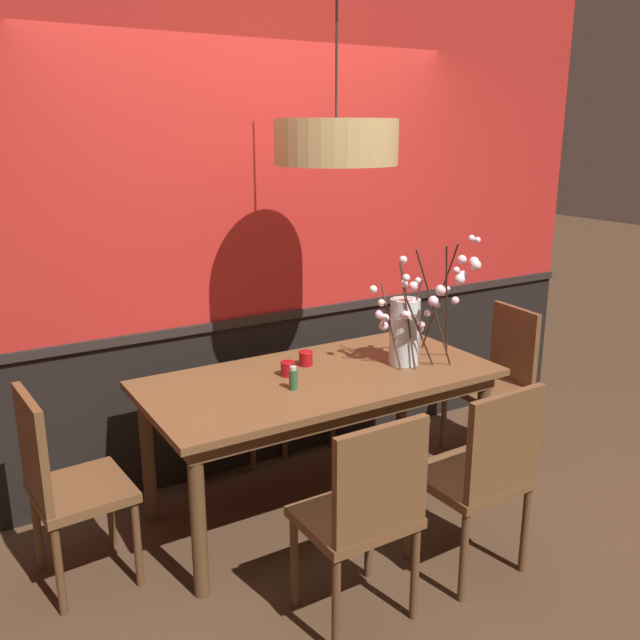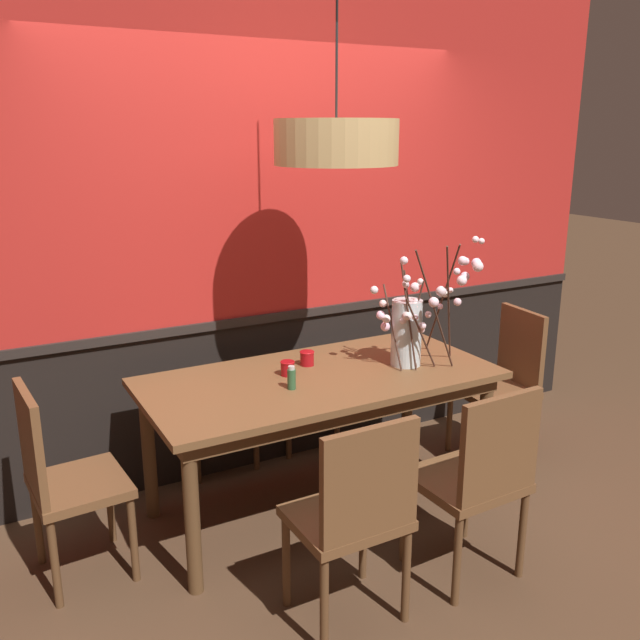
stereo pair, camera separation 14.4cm
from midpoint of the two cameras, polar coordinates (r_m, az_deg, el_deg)
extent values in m
plane|color=#4C3321|center=(3.93, -1.09, -15.36)|extent=(24.00, 24.00, 0.00)
cube|color=black|center=(4.29, -5.86, -5.83)|extent=(4.96, 0.12, 0.92)
cube|color=black|center=(4.13, -5.99, 0.30)|extent=(4.96, 0.14, 0.05)
cube|color=#B2231E|center=(3.99, -6.47, 14.27)|extent=(4.96, 0.12, 2.04)
cube|color=brown|center=(3.59, -1.15, -4.91)|extent=(1.86, 0.90, 0.04)
cube|color=brown|center=(3.62, -1.14, -5.78)|extent=(1.75, 0.79, 0.08)
cylinder|color=brown|center=(3.16, -11.49, -16.21)|extent=(0.07, 0.07, 0.74)
cylinder|color=brown|center=(3.95, 12.31, -9.46)|extent=(0.07, 0.07, 0.74)
cylinder|color=brown|center=(3.77, -15.28, -10.97)|extent=(0.07, 0.07, 0.74)
cylinder|color=brown|center=(4.45, 5.98, -6.24)|extent=(0.07, 0.07, 0.74)
cube|color=brown|center=(4.23, -10.11, -6.53)|extent=(0.44, 0.44, 0.04)
cube|color=brown|center=(4.31, -11.21, -2.38)|extent=(0.41, 0.04, 0.49)
cylinder|color=brown|center=(4.23, -6.64, -9.85)|extent=(0.04, 0.04, 0.42)
cylinder|color=brown|center=(4.11, -11.49, -10.87)|extent=(0.04, 0.04, 0.42)
cylinder|color=brown|center=(4.54, -8.59, -8.06)|extent=(0.04, 0.04, 0.42)
cylinder|color=brown|center=(4.43, -13.12, -8.93)|extent=(0.04, 0.04, 0.42)
cube|color=brown|center=(4.47, -2.91, -4.94)|extent=(0.42, 0.42, 0.04)
cube|color=brown|center=(4.54, -3.95, -1.18)|extent=(0.39, 0.05, 0.47)
cylinder|color=brown|center=(4.49, 0.11, -8.09)|extent=(0.04, 0.04, 0.43)
cylinder|color=brown|center=(4.35, -3.95, -8.96)|extent=(0.04, 0.04, 0.43)
cylinder|color=brown|center=(4.77, -1.88, -6.63)|extent=(0.04, 0.04, 0.43)
cylinder|color=brown|center=(4.63, -5.75, -7.38)|extent=(0.04, 0.04, 0.43)
cube|color=brown|center=(3.37, -20.50, -13.23)|extent=(0.43, 0.46, 0.04)
cube|color=brown|center=(3.22, -24.10, -9.79)|extent=(0.06, 0.42, 0.48)
cylinder|color=brown|center=(3.68, -18.26, -14.67)|extent=(0.04, 0.04, 0.43)
cylinder|color=brown|center=(3.37, -16.27, -17.54)|extent=(0.04, 0.04, 0.43)
cylinder|color=brown|center=(3.62, -23.66, -15.80)|extent=(0.04, 0.04, 0.43)
cylinder|color=brown|center=(3.30, -22.23, -18.87)|extent=(0.04, 0.04, 0.43)
cube|color=brown|center=(4.42, 12.90, -5.54)|extent=(0.47, 0.45, 0.04)
cube|color=brown|center=(4.46, 15.09, -1.97)|extent=(0.07, 0.40, 0.48)
cylinder|color=brown|center=(4.28, 12.21, -9.72)|extent=(0.04, 0.04, 0.43)
cylinder|color=brown|center=(4.53, 9.42, -8.06)|extent=(0.04, 0.04, 0.43)
cylinder|color=brown|center=(4.50, 16.03, -8.65)|extent=(0.04, 0.04, 0.43)
cylinder|color=brown|center=(4.75, 13.16, -7.15)|extent=(0.04, 0.04, 0.43)
cube|color=brown|center=(2.96, 1.46, -16.17)|extent=(0.46, 0.40, 0.04)
cube|color=brown|center=(2.70, 3.60, -13.31)|extent=(0.43, 0.04, 0.46)
cylinder|color=brown|center=(3.13, -3.57, -19.54)|extent=(0.04, 0.04, 0.44)
cylinder|color=brown|center=(3.30, 2.79, -17.48)|extent=(0.04, 0.04, 0.44)
cylinder|color=brown|center=(2.90, -0.18, -22.83)|extent=(0.04, 0.04, 0.44)
cylinder|color=brown|center=(3.08, 6.53, -20.30)|extent=(0.04, 0.04, 0.44)
cube|color=brown|center=(3.31, 11.08, -12.80)|extent=(0.47, 0.45, 0.04)
cube|color=brown|center=(3.07, 13.92, -10.00)|extent=(0.43, 0.05, 0.46)
cylinder|color=brown|center=(3.43, 6.12, -16.11)|extent=(0.04, 0.04, 0.44)
cylinder|color=brown|center=(3.66, 11.08, -14.14)|extent=(0.04, 0.04, 0.44)
cylinder|color=brown|center=(3.20, 10.60, -18.93)|extent=(0.04, 0.04, 0.44)
cylinder|color=brown|center=(3.45, 15.59, -16.53)|extent=(0.04, 0.04, 0.44)
cylinder|color=silver|center=(3.73, 6.00, -0.98)|extent=(0.17, 0.17, 0.36)
cylinder|color=silver|center=(3.77, 5.94, -2.99)|extent=(0.15, 0.15, 0.08)
cylinder|color=#472D23|center=(3.73, 6.50, -0.09)|extent=(0.06, 0.12, 0.47)
sphere|color=#FDCDD9|center=(3.75, 6.99, 1.66)|extent=(0.03, 0.03, 0.03)
sphere|color=white|center=(3.71, 7.10, 3.29)|extent=(0.03, 0.03, 0.03)
sphere|color=#FFC8CE|center=(3.69, 6.78, 1.63)|extent=(0.04, 0.04, 0.04)
cylinder|color=#472D23|center=(3.79, 8.87, 1.75)|extent=(0.13, 0.40, 0.69)
sphere|color=silver|center=(3.76, 9.15, 2.25)|extent=(0.04, 0.04, 0.04)
sphere|color=#F4C4D7|center=(3.78, 10.75, 4.94)|extent=(0.04, 0.04, 0.04)
sphere|color=white|center=(3.80, 9.55, 2.57)|extent=(0.03, 0.03, 0.03)
sphere|color=#F4CBD0|center=(3.82, 12.00, 6.56)|extent=(0.03, 0.03, 0.03)
sphere|color=white|center=(3.80, 11.52, 6.70)|extent=(0.04, 0.04, 0.04)
sphere|color=#FFC7E3|center=(3.79, 8.74, 1.23)|extent=(0.03, 0.03, 0.03)
cylinder|color=#472D23|center=(3.69, 4.85, -0.52)|extent=(0.02, 0.22, 0.43)
sphere|color=white|center=(3.64, 4.33, 0.15)|extent=(0.05, 0.05, 0.05)
sphere|color=#FFC6E1|center=(3.70, 4.25, -0.50)|extent=(0.05, 0.05, 0.05)
sphere|color=#FFD1D0|center=(3.64, 4.04, 1.43)|extent=(0.04, 0.04, 0.04)
sphere|color=white|center=(3.57, 3.32, 2.56)|extent=(0.04, 0.04, 0.04)
sphere|color=#F8CAE7|center=(3.65, 3.87, 0.46)|extent=(0.05, 0.05, 0.05)
cylinder|color=#472D23|center=(3.61, 6.20, 0.39)|extent=(0.09, 0.08, 0.59)
sphere|color=#F5D4DD|center=(3.63, 5.71, 0.01)|extent=(0.04, 0.04, 0.04)
sphere|color=silver|center=(3.62, 6.05, 0.43)|extent=(0.05, 0.05, 0.05)
sphere|color=#FCC6D4|center=(3.59, 6.74, 0.29)|extent=(0.03, 0.03, 0.03)
sphere|color=white|center=(3.50, 6.05, 3.52)|extent=(0.04, 0.04, 0.04)
sphere|color=#F8CEDC|center=(3.50, 5.80, 5.02)|extent=(0.04, 0.04, 0.04)
cylinder|color=#472D23|center=(3.68, 9.45, 1.35)|extent=(0.28, 0.27, 0.69)
sphere|color=white|center=(3.62, 10.51, 3.36)|extent=(0.05, 0.05, 0.05)
sphere|color=#F7C5D3|center=(3.69, 10.15, 1.61)|extent=(0.04, 0.04, 0.04)
sphere|color=#FFC5E1|center=(3.64, 11.65, 4.78)|extent=(0.05, 0.05, 0.05)
sphere|color=#FFCFE6|center=(3.65, 10.75, 3.69)|extent=(0.05, 0.05, 0.05)
sphere|color=#F6CBD1|center=(3.60, 11.80, 4.51)|extent=(0.06, 0.06, 0.06)
cylinder|color=#472D23|center=(3.66, 6.32, 0.13)|extent=(0.07, 0.08, 0.53)
sphere|color=white|center=(3.55, 5.93, 3.11)|extent=(0.04, 0.04, 0.04)
sphere|color=#F5C6E0|center=(3.57, 5.97, 2.99)|extent=(0.03, 0.03, 0.03)
sphere|color=white|center=(3.64, 6.11, 1.11)|extent=(0.05, 0.05, 0.05)
sphere|color=#FCC8D0|center=(3.60, 6.70, 2.82)|extent=(0.05, 0.05, 0.05)
sphere|color=#F7D3D5|center=(3.64, 6.70, 1.26)|extent=(0.04, 0.04, 0.04)
sphere|color=#F4C4E7|center=(3.66, 5.97, -0.05)|extent=(0.04, 0.04, 0.04)
cylinder|color=#472D23|center=(3.55, 8.39, 0.81)|extent=(0.37, 0.12, 0.68)
sphere|color=#FFC5D4|center=(3.43, 10.61, 4.98)|extent=(0.05, 0.05, 0.05)
sphere|color=white|center=(3.42, 10.16, 4.11)|extent=(0.03, 0.03, 0.03)
sphere|color=silver|center=(3.48, 8.89, 2.48)|extent=(0.05, 0.05, 0.05)
cylinder|color=#472D23|center=(3.62, 7.22, -1.01)|extent=(0.25, 0.06, 0.42)
sphere|color=#FFC9D6|center=(3.57, 7.83, 0.55)|extent=(0.03, 0.03, 0.03)
sphere|color=#FBD1DD|center=(3.61, 7.36, -0.40)|extent=(0.04, 0.04, 0.04)
sphere|color=#F9D0D9|center=(3.64, 7.24, -0.70)|extent=(0.04, 0.04, 0.04)
sphere|color=#FBD0DD|center=(3.48, 8.30, 1.58)|extent=(0.05, 0.05, 0.05)
cylinder|color=#9E0F14|center=(3.57, -3.89, -4.10)|extent=(0.07, 0.07, 0.08)
torus|color=red|center=(3.56, -3.90, -3.57)|extent=(0.08, 0.08, 0.01)
cylinder|color=silver|center=(3.58, -3.88, -4.27)|extent=(0.05, 0.05, 0.04)
cylinder|color=#9E0F14|center=(3.72, -2.30, -3.24)|extent=(0.08, 0.08, 0.08)
torus|color=red|center=(3.71, -2.31, -2.71)|extent=(0.08, 0.08, 0.01)
cylinder|color=silver|center=(3.73, -2.30, -3.41)|extent=(0.05, 0.05, 0.04)
cylinder|color=#2D5633|center=(3.39, -3.47, -5.01)|extent=(0.04, 0.04, 0.10)
cylinder|color=beige|center=(3.37, -3.49, -4.06)|extent=(0.03, 0.03, 0.02)
cylinder|color=tan|center=(3.39, 0.09, 14.66)|extent=(0.60, 0.60, 0.22)
sphere|color=#F9EAB7|center=(3.39, 0.09, 14.11)|extent=(0.14, 0.14, 0.14)
cylinder|color=black|center=(3.42, 0.10, 23.87)|extent=(0.01, 0.01, 0.88)
camera|label=1|loc=(0.07, -91.18, -0.33)|focal=38.25mm
camera|label=2|loc=(0.07, 88.82, 0.33)|focal=38.25mm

